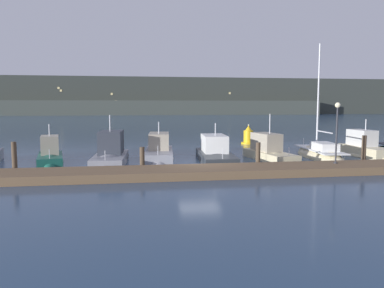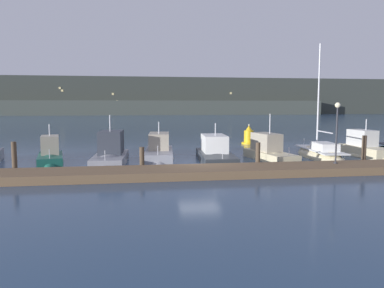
{
  "view_description": "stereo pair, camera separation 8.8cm",
  "coord_description": "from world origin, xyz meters",
  "px_view_note": "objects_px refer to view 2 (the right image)",
  "views": [
    {
      "loc": [
        -3.89,
        -22.42,
        3.9
      ],
      "look_at": [
        0.0,
        3.09,
        1.2
      ],
      "focal_mm": 35.0,
      "sensor_mm": 36.0,
      "label": 1
    },
    {
      "loc": [
        -3.8,
        -22.44,
        3.9
      ],
      "look_at": [
        0.0,
        3.09,
        1.2
      ],
      "focal_mm": 35.0,
      "sensor_mm": 36.0,
      "label": 2
    }
  ],
  "objects_px": {
    "motorboat_berth_4": "(111,158)",
    "motorboat_berth_6": "(215,157)",
    "motorboat_berth_5": "(159,155)",
    "dock_lamppost": "(337,122)",
    "motorboat_berth_7": "(269,156)",
    "sailboat_berth_8": "(320,156)",
    "channel_buoy": "(249,137)",
    "motorboat_berth_3": "(50,159)",
    "motorboat_berth_9": "(365,152)"
  },
  "relations": [
    {
      "from": "motorboat_berth_9",
      "to": "motorboat_berth_3",
      "type": "bearing_deg",
      "value": 179.69
    },
    {
      "from": "motorboat_berth_5",
      "to": "motorboat_berth_6",
      "type": "xyz_separation_m",
      "value": [
        3.87,
        -1.39,
        -0.02
      ]
    },
    {
      "from": "sailboat_berth_8",
      "to": "channel_buoy",
      "type": "height_order",
      "value": "sailboat_berth_8"
    },
    {
      "from": "motorboat_berth_4",
      "to": "motorboat_berth_7",
      "type": "bearing_deg",
      "value": -1.89
    },
    {
      "from": "motorboat_berth_4",
      "to": "sailboat_berth_8",
      "type": "bearing_deg",
      "value": 0.5
    },
    {
      "from": "motorboat_berth_4",
      "to": "motorboat_berth_9",
      "type": "relative_size",
      "value": 1.22
    },
    {
      "from": "motorboat_berth_7",
      "to": "motorboat_berth_9",
      "type": "relative_size",
      "value": 1.14
    },
    {
      "from": "motorboat_berth_4",
      "to": "motorboat_berth_5",
      "type": "bearing_deg",
      "value": 20.64
    },
    {
      "from": "motorboat_berth_7",
      "to": "sailboat_berth_8",
      "type": "relative_size",
      "value": 0.65
    },
    {
      "from": "motorboat_berth_7",
      "to": "channel_buoy",
      "type": "distance_m",
      "value": 11.05
    },
    {
      "from": "dock_lamppost",
      "to": "motorboat_berth_3",
      "type": "bearing_deg",
      "value": 161.97
    },
    {
      "from": "motorboat_berth_5",
      "to": "dock_lamppost",
      "type": "height_order",
      "value": "dock_lamppost"
    },
    {
      "from": "motorboat_berth_7",
      "to": "sailboat_berth_8",
      "type": "height_order",
      "value": "sailboat_berth_8"
    },
    {
      "from": "dock_lamppost",
      "to": "motorboat_berth_4",
      "type": "bearing_deg",
      "value": 158.64
    },
    {
      "from": "motorboat_berth_7",
      "to": "motorboat_berth_9",
      "type": "bearing_deg",
      "value": 4.89
    },
    {
      "from": "motorboat_berth_5",
      "to": "sailboat_berth_8",
      "type": "xyz_separation_m",
      "value": [
        11.85,
        -1.13,
        -0.19
      ]
    },
    {
      "from": "motorboat_berth_9",
      "to": "channel_buoy",
      "type": "height_order",
      "value": "motorboat_berth_9"
    },
    {
      "from": "motorboat_berth_5",
      "to": "dock_lamppost",
      "type": "bearing_deg",
      "value": -32.91
    },
    {
      "from": "motorboat_berth_9",
      "to": "motorboat_berth_7",
      "type": "bearing_deg",
      "value": -175.11
    },
    {
      "from": "motorboat_berth_3",
      "to": "motorboat_berth_9",
      "type": "relative_size",
      "value": 0.95
    },
    {
      "from": "motorboat_berth_6",
      "to": "sailboat_berth_8",
      "type": "bearing_deg",
      "value": 1.87
    },
    {
      "from": "motorboat_berth_6",
      "to": "dock_lamppost",
      "type": "height_order",
      "value": "dock_lamppost"
    },
    {
      "from": "motorboat_berth_3",
      "to": "motorboat_berth_9",
      "type": "bearing_deg",
      "value": -0.31
    },
    {
      "from": "sailboat_berth_8",
      "to": "motorboat_berth_7",
      "type": "bearing_deg",
      "value": -173.05
    },
    {
      "from": "motorboat_berth_4",
      "to": "sailboat_berth_8",
      "type": "xyz_separation_m",
      "value": [
        15.21,
        0.13,
        -0.24
      ]
    },
    {
      "from": "motorboat_berth_3",
      "to": "motorboat_berth_7",
      "type": "height_order",
      "value": "motorboat_berth_7"
    },
    {
      "from": "motorboat_berth_5",
      "to": "motorboat_berth_6",
      "type": "bearing_deg",
      "value": -19.8
    },
    {
      "from": "motorboat_berth_9",
      "to": "dock_lamppost",
      "type": "xyz_separation_m",
      "value": [
        -5.55,
        -5.55,
        2.55
      ]
    },
    {
      "from": "motorboat_berth_5",
      "to": "dock_lamppost",
      "type": "relative_size",
      "value": 1.89
    },
    {
      "from": "motorboat_berth_4",
      "to": "dock_lamppost",
      "type": "xyz_separation_m",
      "value": [
        13.41,
        -5.25,
        2.56
      ]
    },
    {
      "from": "motorboat_berth_7",
      "to": "sailboat_berth_8",
      "type": "bearing_deg",
      "value": 6.95
    },
    {
      "from": "motorboat_berth_4",
      "to": "motorboat_berth_6",
      "type": "relative_size",
      "value": 0.9
    },
    {
      "from": "motorboat_berth_3",
      "to": "channel_buoy",
      "type": "xyz_separation_m",
      "value": [
        16.95,
        10.1,
        0.47
      ]
    },
    {
      "from": "motorboat_berth_4",
      "to": "motorboat_berth_5",
      "type": "xyz_separation_m",
      "value": [
        3.36,
        1.26,
        -0.04
      ]
    },
    {
      "from": "motorboat_berth_3",
      "to": "motorboat_berth_5",
      "type": "height_order",
      "value": "motorboat_berth_5"
    },
    {
      "from": "motorboat_berth_6",
      "to": "motorboat_berth_9",
      "type": "bearing_deg",
      "value": 2.11
    },
    {
      "from": "sailboat_berth_8",
      "to": "channel_buoy",
      "type": "distance_m",
      "value": 10.66
    },
    {
      "from": "motorboat_berth_3",
      "to": "motorboat_berth_7",
      "type": "relative_size",
      "value": 0.83
    },
    {
      "from": "motorboat_berth_5",
      "to": "channel_buoy",
      "type": "relative_size",
      "value": 3.45
    },
    {
      "from": "motorboat_berth_4",
      "to": "motorboat_berth_5",
      "type": "distance_m",
      "value": 3.59
    },
    {
      "from": "motorboat_berth_6",
      "to": "sailboat_berth_8",
      "type": "height_order",
      "value": "sailboat_berth_8"
    },
    {
      "from": "motorboat_berth_4",
      "to": "dock_lamppost",
      "type": "bearing_deg",
      "value": -21.36
    },
    {
      "from": "motorboat_berth_4",
      "to": "sailboat_berth_8",
      "type": "height_order",
      "value": "sailboat_berth_8"
    },
    {
      "from": "motorboat_berth_5",
      "to": "motorboat_berth_7",
      "type": "bearing_deg",
      "value": -11.88
    },
    {
      "from": "motorboat_berth_3",
      "to": "motorboat_berth_6",
      "type": "height_order",
      "value": "motorboat_berth_6"
    },
    {
      "from": "motorboat_berth_6",
      "to": "motorboat_berth_7",
      "type": "height_order",
      "value": "motorboat_berth_7"
    },
    {
      "from": "motorboat_berth_4",
      "to": "channel_buoy",
      "type": "height_order",
      "value": "motorboat_berth_4"
    },
    {
      "from": "motorboat_berth_4",
      "to": "motorboat_berth_7",
      "type": "height_order",
      "value": "motorboat_berth_7"
    },
    {
      "from": "channel_buoy",
      "to": "motorboat_berth_4",
      "type": "bearing_deg",
      "value": -140.86
    },
    {
      "from": "motorboat_berth_5",
      "to": "motorboat_berth_4",
      "type": "bearing_deg",
      "value": -159.36
    }
  ]
}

